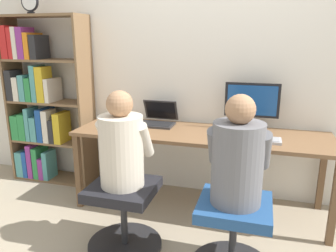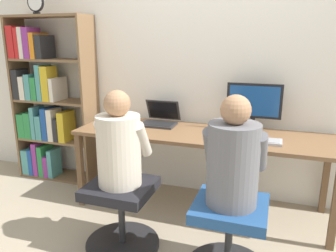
# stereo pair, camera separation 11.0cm
# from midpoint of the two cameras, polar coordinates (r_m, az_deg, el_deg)

# --- Properties ---
(ground_plane) EXTENTS (14.00, 14.00, 0.00)m
(ground_plane) POSITION_cam_midpoint_polar(r_m,az_deg,el_deg) (2.79, 2.84, -16.93)
(ground_plane) COLOR tan
(wall_back) EXTENTS (10.00, 0.05, 2.60)m
(wall_back) POSITION_cam_midpoint_polar(r_m,az_deg,el_deg) (3.06, 6.27, 11.66)
(wall_back) COLOR white
(wall_back) RESTS_ON ground_plane
(desk) EXTENTS (2.15, 0.63, 0.70)m
(desk) POSITION_cam_midpoint_polar(r_m,az_deg,el_deg) (2.80, 4.51, -2.38)
(desk) COLOR brown
(desk) RESTS_ON ground_plane
(desktop_monitor) EXTENTS (0.46, 0.17, 0.41)m
(desktop_monitor) POSITION_cam_midpoint_polar(r_m,az_deg,el_deg) (2.88, 13.31, 3.65)
(desktop_monitor) COLOR black
(desktop_monitor) RESTS_ON desk
(laptop) EXTENTS (0.32, 0.31, 0.21)m
(laptop) POSITION_cam_midpoint_polar(r_m,az_deg,el_deg) (3.02, -2.86, 1.13)
(laptop) COLOR #2D2D30
(laptop) RESTS_ON desk
(keyboard) EXTENTS (0.43, 0.15, 0.03)m
(keyboard) POSITION_cam_midpoint_polar(r_m,az_deg,el_deg) (2.63, 13.32, -2.20)
(keyboard) COLOR #B2B2B7
(keyboard) RESTS_ON desk
(computer_mouse_by_keyboard) EXTENTS (0.07, 0.10, 0.04)m
(computer_mouse_by_keyboard) POSITION_cam_midpoint_polar(r_m,az_deg,el_deg) (2.63, 7.34, -1.73)
(computer_mouse_by_keyboard) COLOR silver
(computer_mouse_by_keyboard) RESTS_ON desk
(office_chair_left) EXTENTS (0.54, 0.54, 0.50)m
(office_chair_left) POSITION_cam_midpoint_polar(r_m,az_deg,el_deg) (2.23, 9.81, -18.07)
(office_chair_left) COLOR #262628
(office_chair_left) RESTS_ON ground_plane
(office_chair_right) EXTENTS (0.54, 0.54, 0.50)m
(office_chair_right) POSITION_cam_midpoint_polar(r_m,az_deg,el_deg) (2.44, -9.02, -14.89)
(office_chair_right) COLOR #262628
(office_chair_right) RESTS_ON ground_plane
(person_at_monitor) EXTENTS (0.38, 0.34, 0.68)m
(person_at_monitor) POSITION_cam_midpoint_polar(r_m,az_deg,el_deg) (2.00, 10.49, -5.44)
(person_at_monitor) COLOR slate
(person_at_monitor) RESTS_ON office_chair_left
(person_at_laptop) EXTENTS (0.37, 0.33, 0.66)m
(person_at_laptop) POSITION_cam_midpoint_polar(r_m,az_deg,el_deg) (2.23, -9.50, -3.38)
(person_at_laptop) COLOR beige
(person_at_laptop) RESTS_ON office_chair_right
(bookshelf) EXTENTS (0.87, 0.30, 1.70)m
(bookshelf) POSITION_cam_midpoint_polar(r_m,az_deg,el_deg) (3.64, -22.26, 3.24)
(bookshelf) COLOR brown
(bookshelf) RESTS_ON ground_plane
(desk_clock) EXTENTS (0.18, 0.03, 0.20)m
(desk_clock) POSITION_cam_midpoint_polar(r_m,az_deg,el_deg) (3.51, -23.83, 19.14)
(desk_clock) COLOR black
(desk_clock) RESTS_ON bookshelf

